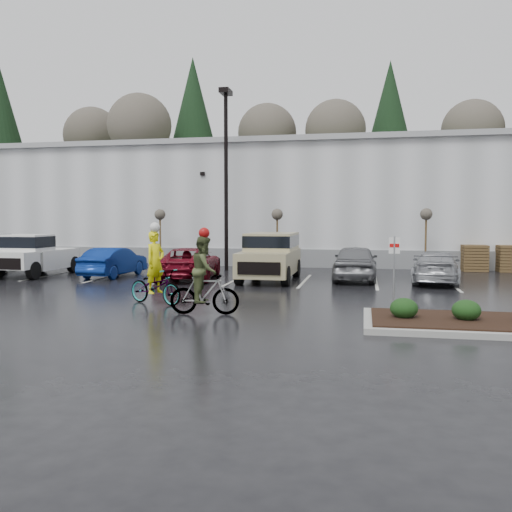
% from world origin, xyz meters
% --- Properties ---
extents(ground, '(120.00, 120.00, 0.00)m').
position_xyz_m(ground, '(0.00, 0.00, 0.00)').
color(ground, black).
rests_on(ground, ground).
extents(warehouse, '(60.50, 15.50, 7.20)m').
position_xyz_m(warehouse, '(0.00, 21.99, 3.65)').
color(warehouse, '#B2B6B7').
rests_on(warehouse, ground).
extents(wooded_ridge, '(80.00, 25.00, 6.00)m').
position_xyz_m(wooded_ridge, '(0.00, 45.00, 3.00)').
color(wooded_ridge, '#233616').
rests_on(wooded_ridge, ground).
extents(lamppost, '(0.50, 1.00, 9.22)m').
position_xyz_m(lamppost, '(-4.00, 12.00, 5.69)').
color(lamppost, black).
rests_on(lamppost, ground).
extents(sapling_west, '(0.60, 0.60, 3.20)m').
position_xyz_m(sapling_west, '(-8.00, 13.00, 2.73)').
color(sapling_west, '#43301B').
rests_on(sapling_west, ground).
extents(sapling_mid, '(0.60, 0.60, 3.20)m').
position_xyz_m(sapling_mid, '(-1.50, 13.00, 2.73)').
color(sapling_mid, '#43301B').
rests_on(sapling_mid, ground).
extents(sapling_east, '(0.60, 0.60, 3.20)m').
position_xyz_m(sapling_east, '(6.00, 13.00, 2.73)').
color(sapling_east, '#43301B').
rests_on(sapling_east, ground).
extents(pallet_stack_a, '(1.20, 1.20, 1.35)m').
position_xyz_m(pallet_stack_a, '(8.50, 14.00, 0.68)').
color(pallet_stack_a, '#43301B').
rests_on(pallet_stack_a, ground).
extents(pallet_stack_b, '(1.20, 1.20, 1.35)m').
position_xyz_m(pallet_stack_b, '(10.20, 14.00, 0.68)').
color(pallet_stack_b, '#43301B').
rests_on(pallet_stack_b, ground).
extents(shrub_a, '(0.70, 0.70, 0.52)m').
position_xyz_m(shrub_a, '(4.00, -1.00, 0.41)').
color(shrub_a, black).
rests_on(shrub_a, curb_island).
extents(shrub_b, '(0.70, 0.70, 0.52)m').
position_xyz_m(shrub_b, '(5.50, -1.00, 0.41)').
color(shrub_b, black).
rests_on(shrub_b, curb_island).
extents(fire_lane_sign, '(0.30, 0.05, 2.20)m').
position_xyz_m(fire_lane_sign, '(3.80, 0.20, 1.41)').
color(fire_lane_sign, gray).
rests_on(fire_lane_sign, ground).
extents(pickup_white, '(2.10, 5.20, 1.96)m').
position_xyz_m(pickup_white, '(-12.15, 7.99, 0.98)').
color(pickup_white, white).
rests_on(pickup_white, ground).
extents(car_blue, '(1.67, 4.18, 1.35)m').
position_xyz_m(car_blue, '(-8.37, 8.09, 0.68)').
color(car_blue, navy).
rests_on(car_blue, ground).
extents(car_red, '(2.94, 5.28, 1.40)m').
position_xyz_m(car_red, '(-4.65, 7.85, 0.70)').
color(car_red, maroon).
rests_on(car_red, ground).
extents(suv_tan, '(2.20, 5.10, 2.06)m').
position_xyz_m(suv_tan, '(-1.02, 7.97, 1.03)').
color(suv_tan, tan).
rests_on(suv_tan, ground).
extents(car_grey, '(1.94, 4.61, 1.56)m').
position_xyz_m(car_grey, '(2.63, 8.77, 0.78)').
color(car_grey, slate).
rests_on(car_grey, ground).
extents(car_far_silver, '(2.46, 4.83, 1.34)m').
position_xyz_m(car_far_silver, '(5.93, 8.40, 0.67)').
color(car_far_silver, '#A7AAAE').
rests_on(car_far_silver, ground).
extents(cyclist_hivis, '(2.24, 1.51, 2.57)m').
position_xyz_m(cyclist_hivis, '(-3.42, 0.83, 0.79)').
color(cyclist_hivis, '#3F3F44').
rests_on(cyclist_hivis, ground).
extents(cyclist_olive, '(1.93, 0.95, 2.44)m').
position_xyz_m(cyclist_olive, '(-1.38, -0.64, 0.88)').
color(cyclist_olive, '#3F3F44').
rests_on(cyclist_olive, ground).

